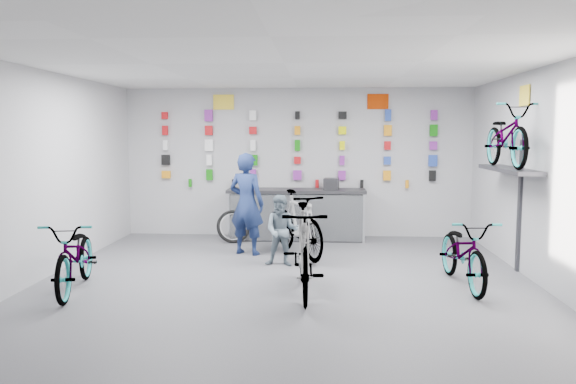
# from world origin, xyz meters

# --- Properties ---
(floor) EXTENTS (8.00, 8.00, 0.00)m
(floor) POSITION_xyz_m (0.00, 0.00, 0.00)
(floor) COLOR #4D4D52
(floor) RESTS_ON ground
(ceiling) EXTENTS (8.00, 8.00, 0.00)m
(ceiling) POSITION_xyz_m (0.00, 0.00, 3.00)
(ceiling) COLOR white
(ceiling) RESTS_ON wall_back
(wall_back) EXTENTS (7.00, 0.00, 7.00)m
(wall_back) POSITION_xyz_m (0.00, 4.00, 1.50)
(wall_back) COLOR silver
(wall_back) RESTS_ON floor
(wall_front) EXTENTS (7.00, 0.00, 7.00)m
(wall_front) POSITION_xyz_m (0.00, -4.00, 1.50)
(wall_front) COLOR silver
(wall_front) RESTS_ON floor
(wall_left) EXTENTS (0.00, 8.00, 8.00)m
(wall_left) POSITION_xyz_m (-3.50, 0.00, 1.50)
(wall_left) COLOR silver
(wall_left) RESTS_ON floor
(wall_right) EXTENTS (0.00, 8.00, 8.00)m
(wall_right) POSITION_xyz_m (3.50, 0.00, 1.50)
(wall_right) COLOR silver
(wall_right) RESTS_ON floor
(counter) EXTENTS (2.70, 0.66, 1.00)m
(counter) POSITION_xyz_m (0.00, 3.54, 0.49)
(counter) COLOR black
(counter) RESTS_ON floor
(merch_wall) EXTENTS (5.57, 0.08, 1.57)m
(merch_wall) POSITION_xyz_m (0.02, 3.93, 1.78)
(merch_wall) COLOR orange
(merch_wall) RESTS_ON wall_back
(wall_bracket) EXTENTS (0.39, 1.90, 2.00)m
(wall_bracket) POSITION_xyz_m (3.33, 1.20, 1.46)
(wall_bracket) COLOR #333338
(wall_bracket) RESTS_ON wall_right
(sign_left) EXTENTS (0.42, 0.02, 0.30)m
(sign_left) POSITION_xyz_m (-1.50, 3.98, 2.72)
(sign_left) COLOR yellow
(sign_left) RESTS_ON wall_back
(sign_right) EXTENTS (0.42, 0.02, 0.30)m
(sign_right) POSITION_xyz_m (1.60, 3.98, 2.72)
(sign_right) COLOR #C63403
(sign_right) RESTS_ON wall_back
(sign_side) EXTENTS (0.02, 0.40, 0.30)m
(sign_side) POSITION_xyz_m (3.48, 1.20, 2.65)
(sign_side) COLOR yellow
(sign_side) RESTS_ON wall_right
(bike_left) EXTENTS (0.98, 1.93, 0.97)m
(bike_left) POSITION_xyz_m (-2.75, -0.27, 0.48)
(bike_left) COLOR gray
(bike_left) RESTS_ON floor
(bike_center) EXTENTS (0.68, 1.99, 1.17)m
(bike_center) POSITION_xyz_m (0.27, -0.25, 0.59)
(bike_center) COLOR gray
(bike_center) RESTS_ON floor
(bike_right) EXTENTS (0.77, 1.87, 0.96)m
(bike_right) POSITION_xyz_m (2.44, 0.28, 0.48)
(bike_right) COLOR gray
(bike_right) RESTS_ON floor
(bike_service) EXTENTS (1.31, 1.90, 1.12)m
(bike_service) POSITION_xyz_m (0.11, 2.05, 0.56)
(bike_service) COLOR gray
(bike_service) RESTS_ON floor
(bike_wall) EXTENTS (0.63, 1.80, 0.95)m
(bike_wall) POSITION_xyz_m (3.25, 1.20, 2.05)
(bike_wall) COLOR gray
(bike_wall) RESTS_ON wall_bracket
(clerk) EXTENTS (0.75, 0.62, 1.76)m
(clerk) POSITION_xyz_m (-0.80, 2.15, 0.88)
(clerk) COLOR navy
(clerk) RESTS_ON floor
(customer) EXTENTS (0.58, 0.47, 1.13)m
(customer) POSITION_xyz_m (-0.13, 1.33, 0.57)
(customer) COLOR slate
(customer) RESTS_ON floor
(spare_wheel) EXTENTS (0.68, 0.41, 0.63)m
(spare_wheel) POSITION_xyz_m (-1.20, 3.17, 0.31)
(spare_wheel) COLOR black
(spare_wheel) RESTS_ON floor
(register) EXTENTS (0.32, 0.33, 0.22)m
(register) POSITION_xyz_m (0.68, 3.55, 1.11)
(register) COLOR black
(register) RESTS_ON counter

